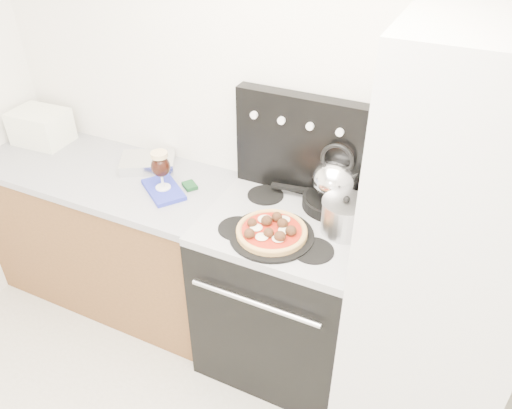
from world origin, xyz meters
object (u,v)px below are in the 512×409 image
Objects in this scene: beer_glass at (161,170)px; pizza at (272,230)px; base_cabinet at (116,237)px; tea_kettle at (335,176)px; pizza_pan at (272,235)px; stock_pot at (344,217)px; stove_body at (284,296)px; skillet at (333,202)px; fridge at (446,263)px; oven_mitt at (164,190)px; toaster_oven at (41,127)px.

beer_glass is 0.66× the size of pizza.
base_cabinet is 1.43m from tea_kettle.
pizza_pan is 0.41m from tea_kettle.
tea_kettle is 1.16× the size of stock_pot.
tea_kettle is (0.15, 0.21, 0.65)m from stove_body.
beer_glass is at bearing -165.15° from skillet.
tea_kettle reaches higher than pizza.
stove_body is at bearing -170.71° from stock_pot.
tea_kettle is at bearing 63.68° from pizza.
fridge reaches higher than stove_body.
oven_mitt is 0.85m from skillet.
skillet reaches higher than oven_mitt.
stove_body is at bearing -125.67° from skillet.
oven_mitt is at bearing -176.67° from stock_pot.
pizza_pan reaches higher than base_cabinet.
toaster_oven is at bearing 170.41° from pizza_pan.
stove_body is 1.73m from toaster_oven.
pizza is at bearing -116.32° from skillet.
beer_glass reaches higher than pizza.
fridge is 0.73m from pizza_pan.
base_cabinet is at bearing 178.70° from stove_body.
oven_mitt is (0.95, -0.15, -0.09)m from toaster_oven.
stove_body is 0.87m from fridge.
tea_kettle reaches higher than oven_mitt.
skillet is (1.78, 0.07, -0.05)m from toaster_oven.
toaster_oven is (-0.52, 0.11, 0.57)m from base_cabinet.
pizza is (1.08, -0.16, 0.52)m from base_cabinet.
fridge reaches higher than pizza_pan.
base_cabinet is 1.22m from pizza.
pizza_pan reaches higher than oven_mitt.
pizza is 1.33× the size of tea_kettle.
pizza reaches higher than base_cabinet.
stock_pot is (1.88, -0.10, -0.00)m from toaster_oven.
oven_mitt is (-0.67, -0.01, 0.47)m from stove_body.
stock_pot is (0.27, 0.17, 0.07)m from pizza_pan.
fridge is 1.38m from beer_glass.
stock_pot is (-0.45, 0.07, 0.04)m from fridge.
base_cabinet is 0.78m from toaster_oven.
pizza_pan is at bearing -134.05° from tea_kettle.
pizza_pan is (0.65, -0.12, 0.01)m from oven_mitt.
beer_glass reaches higher than stock_pot.
pizza reaches higher than stove_body.
stove_body is 0.53m from pizza.
beer_glass is 0.67m from pizza_pan.
oven_mitt is at bearing -178.91° from stove_body.
toaster_oven is at bearing 164.43° from tea_kettle.
tea_kettle is (0.17, 0.34, 0.14)m from pizza.
fridge is (1.80, -0.05, 0.52)m from base_cabinet.
stock_pot reaches higher than pizza.
oven_mitt is 0.70× the size of pizza_pan.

